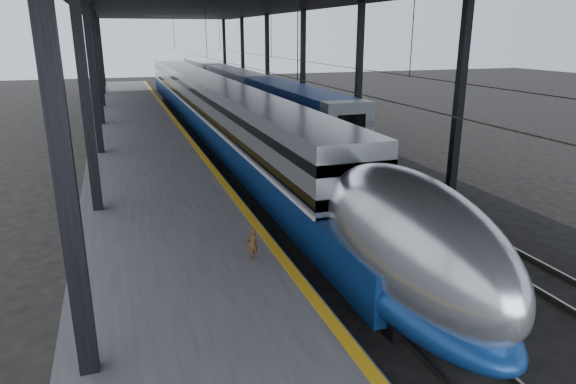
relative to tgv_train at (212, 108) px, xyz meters
name	(u,v)px	position (x,y,z in m)	size (l,w,h in m)	color
ground	(290,268)	(-2.00, -23.96, -1.89)	(160.00, 160.00, 0.00)	black
platform	(140,141)	(-5.50, -3.96, -1.39)	(6.00, 80.00, 1.00)	#4C4C4F
yellow_strip	(183,131)	(-2.70, -3.96, -0.88)	(0.30, 80.00, 0.01)	gold
rails	(259,140)	(2.50, -3.96, -1.81)	(6.52, 80.00, 0.16)	slate
canopy	(217,2)	(-0.10, -3.96, 7.23)	(18.00, 75.00, 9.47)	black
tgv_train	(212,108)	(0.00, 0.00, 0.00)	(2.82, 65.20, 4.04)	#B9BCC1
second_train	(236,88)	(5.00, 13.74, 0.00)	(2.71, 56.05, 3.73)	navy
child	(252,244)	(-3.53, -25.06, -0.42)	(0.34, 0.23, 0.94)	#4D3119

